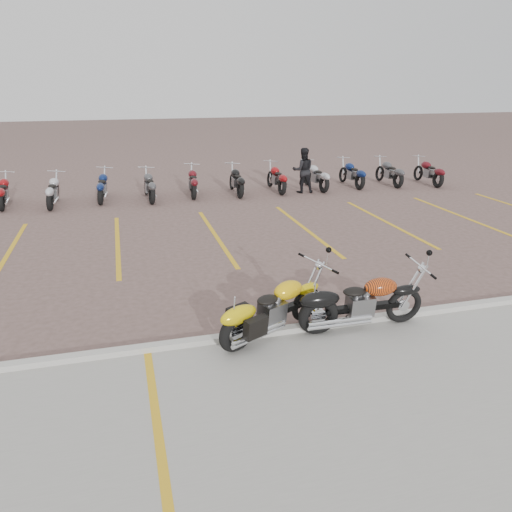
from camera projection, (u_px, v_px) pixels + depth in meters
The scene contains 9 objects.
ground at pixel (252, 290), 10.50m from camera, with size 100.00×100.00×0.00m, color #745753.
concrete_apron at pixel (342, 424), 6.41m from camera, with size 60.00×5.00×0.01m, color #9E9B93.
curb at pixel (282, 331), 8.67m from camera, with size 60.00×0.18×0.12m, color #ADAAA3.
parking_stripes at pixel (216, 236), 14.14m from camera, with size 38.00×5.50×0.01m, color gold, non-canonical shape.
apron_stripe at pixel (161, 457), 5.84m from camera, with size 0.12×5.00×0.00m, color gold.
yellow_cruiser at pixel (269, 311), 8.47m from camera, with size 2.13×1.14×0.95m.
flame_cruiser at pixel (358, 304), 8.72m from camera, with size 2.34×0.35×0.96m.
person_b at pixel (303, 170), 19.30m from camera, with size 0.84×0.66×1.73m, color black.
bg_bike_row at pixel (214, 181), 18.92m from camera, with size 18.82×2.01×1.10m.
Camera 1 is at (-2.48, -9.34, 4.18)m, focal length 35.00 mm.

